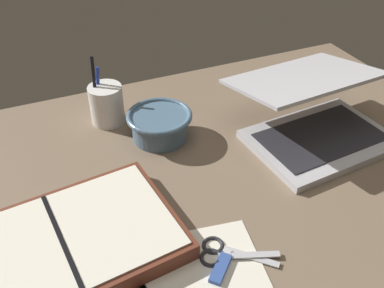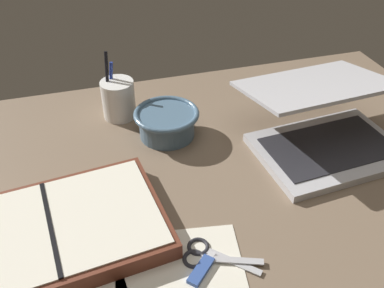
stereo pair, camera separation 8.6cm
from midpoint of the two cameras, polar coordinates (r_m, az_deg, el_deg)
desk_top at (r=84.34cm, az=3.31°, el=-8.13°), size 140.00×100.00×2.00cm
laptop at (r=99.63cm, az=19.56°, el=2.07°), size 33.31×33.00×15.07cm
bowl at (r=98.15cm, az=-0.97°, el=2.84°), size 15.03×15.03×6.41cm
pen_cup at (r=105.21cm, az=-7.52°, el=5.92°), size 8.02×8.02×16.41cm
planner at (r=78.00cm, az=-15.12°, el=-11.54°), size 41.29×29.27×3.87cm
scissors at (r=74.66cm, az=5.20°, el=-14.66°), size 13.04×10.55×0.80cm
usb_drive at (r=72.58cm, az=4.82°, el=-16.54°), size 6.30×6.14×1.00cm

